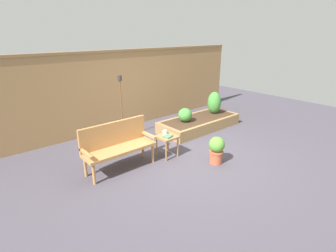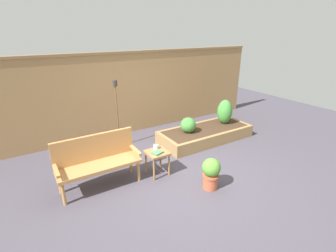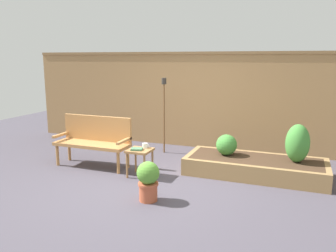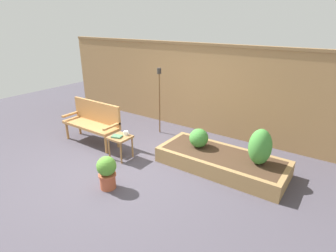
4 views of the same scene
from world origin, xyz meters
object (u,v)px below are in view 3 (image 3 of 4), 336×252
object	(u,v)px
side_table	(140,154)
shrub_far_corner	(298,143)
garden_bench	(94,137)
tiki_torch	(164,102)
book_on_table	(137,149)
potted_boxwood	(148,179)
cup_on_table	(145,146)
shrub_near_bench	(227,145)

from	to	relation	value
side_table	shrub_far_corner	size ratio (longest dim) A/B	0.74
garden_bench	tiki_torch	size ratio (longest dim) A/B	0.89
side_table	shrub_far_corner	world-z (taller)	shrub_far_corner
side_table	tiki_torch	world-z (taller)	tiki_torch
book_on_table	potted_boxwood	size ratio (longest dim) A/B	0.34
garden_bench	cup_on_table	distance (m)	1.13
garden_bench	potted_boxwood	world-z (taller)	garden_bench
tiki_torch	cup_on_table	bearing A→B (deg)	-81.18
side_table	potted_boxwood	world-z (taller)	potted_boxwood
shrub_near_bench	garden_bench	bearing A→B (deg)	-166.53
potted_boxwood	shrub_near_bench	xyz separation A→B (m)	(0.76, 1.73, 0.17)
garden_bench	shrub_near_bench	distance (m)	2.48
cup_on_table	shrub_far_corner	xyz separation A→B (m)	(2.48, 0.70, 0.10)
side_table	potted_boxwood	distance (m)	1.07
shrub_near_bench	side_table	bearing A→B (deg)	-148.08
potted_boxwood	shrub_near_bench	size ratio (longest dim) A/B	1.55
garden_bench	shrub_far_corner	xyz separation A→B (m)	(3.60, 0.58, 0.08)
garden_bench	tiki_torch	distance (m)	1.69
garden_bench	shrub_near_bench	bearing A→B (deg)	13.47
shrub_near_bench	shrub_far_corner	world-z (taller)	shrub_far_corner
shrub_far_corner	side_table	bearing A→B (deg)	-161.81
side_table	book_on_table	xyz separation A→B (m)	(-0.03, -0.06, 0.10)
side_table	potted_boxwood	xyz separation A→B (m)	(0.57, -0.90, -0.08)
potted_boxwood	shrub_far_corner	size ratio (longest dim) A/B	0.90
cup_on_table	garden_bench	bearing A→B (deg)	173.66
potted_boxwood	book_on_table	bearing A→B (deg)	125.33
book_on_table	tiki_torch	distance (m)	1.74
shrub_far_corner	tiki_torch	world-z (taller)	tiki_torch
potted_boxwood	shrub_far_corner	distance (m)	2.63
side_table	potted_boxwood	size ratio (longest dim) A/B	0.83
shrub_near_bench	potted_boxwood	bearing A→B (deg)	-113.63
potted_boxwood	shrub_far_corner	world-z (taller)	shrub_far_corner
book_on_table	shrub_far_corner	size ratio (longest dim) A/B	0.30
garden_bench	potted_boxwood	bearing A→B (deg)	-35.09
book_on_table	shrub_near_bench	xyz separation A→B (m)	(1.36, 0.89, -0.01)
potted_boxwood	tiki_torch	world-z (taller)	tiki_torch
garden_bench	book_on_table	world-z (taller)	garden_bench
book_on_table	shrub_far_corner	world-z (taller)	shrub_far_corner
potted_boxwood	shrub_near_bench	distance (m)	1.90
potted_boxwood	shrub_far_corner	xyz separation A→B (m)	(1.95, 1.73, 0.30)
book_on_table	potted_boxwood	bearing A→B (deg)	-71.82
book_on_table	tiki_torch	size ratio (longest dim) A/B	0.12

